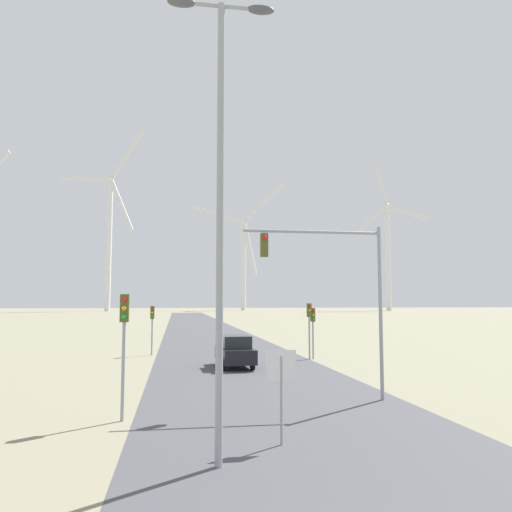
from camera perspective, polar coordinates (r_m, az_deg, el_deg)
name	(u,v)px	position (r m, az deg, el deg)	size (l,w,h in m)	color
road_surface	(211,338)	(52.75, -5.12, -9.32)	(10.00, 240.00, 0.01)	#47474C
streetlamp	(220,173)	(12.24, -4.09, 9.42)	(2.68, 0.32, 11.22)	#93999E
stop_sign_near	(281,378)	(13.73, 2.90, -13.78)	(0.81, 0.07, 2.49)	#93999E
traffic_light_post_near_left	(124,328)	(16.77, -14.84, -7.91)	(0.28, 0.33, 4.02)	#93999E
traffic_light_post_near_right	(313,321)	(33.66, 6.52, -7.44)	(0.28, 0.34, 3.35)	#93999E
traffic_light_post_mid_left	(152,319)	(36.51, -11.77, -7.07)	(0.28, 0.34, 3.46)	#93999E
traffic_light_post_mid_right	(309,318)	(33.47, 6.11, -7.07)	(0.28, 0.34, 3.66)	#93999E
traffic_light_mast_overhead	(335,274)	(19.61, 8.99, -2.08)	(5.52, 0.34, 6.73)	#93999E
car_approaching	(235,351)	(29.32, -2.41, -10.84)	(2.02, 4.19, 1.83)	black
wind_turbine_left	(109,229)	(211.10, -16.41, 2.99)	(35.14, 15.69, 73.67)	white
wind_turbine_center	(244,252)	(220.11, -1.43, 0.44)	(39.50, 16.67, 56.50)	white
wind_turbine_right	(388,246)	(220.93, 14.81, 1.13)	(30.68, 8.77, 62.85)	white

